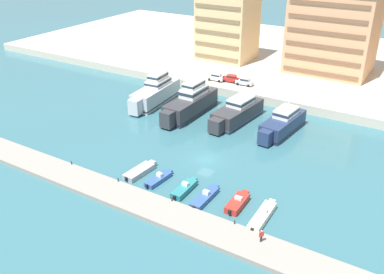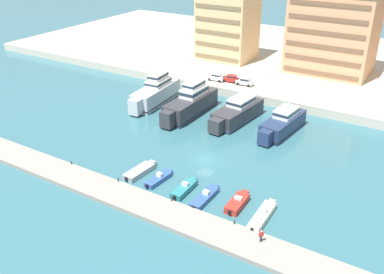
{
  "view_description": "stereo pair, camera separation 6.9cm",
  "coord_description": "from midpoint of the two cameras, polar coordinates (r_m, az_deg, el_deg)",
  "views": [
    {
      "loc": [
        31.06,
        -55.15,
        35.9
      ],
      "look_at": [
        -3.89,
        1.9,
        2.5
      ],
      "focal_mm": 40.0,
      "sensor_mm": 36.0,
      "label": 1
    },
    {
      "loc": [
        31.12,
        -55.11,
        35.9
      ],
      "look_at": [
        -3.89,
        1.9,
        2.5
      ],
      "focal_mm": 40.0,
      "sensor_mm": 36.0,
      "label": 2
    }
  ],
  "objects": [
    {
      "name": "ground_plane",
      "position": [
        72.76,
        1.86,
        -3.05
      ],
      "size": [
        400.0,
        400.0,
        0.0
      ],
      "primitive_type": "plane",
      "color": "#336670"
    },
    {
      "name": "quay_promenade",
      "position": [
        127.06,
        16.38,
        9.52
      ],
      "size": [
        180.0,
        70.0,
        1.99
      ],
      "primitive_type": "cube",
      "color": "beige",
      "rests_on": "ground"
    },
    {
      "name": "pier_dock",
      "position": [
        61.19,
        -5.83,
        -9.17
      ],
      "size": [
        120.0,
        5.35,
        0.66
      ],
      "primitive_type": "cube",
      "color": "gray",
      "rests_on": "ground"
    },
    {
      "name": "yacht_silver_far_left",
      "position": [
        95.61,
        -4.86,
        5.94
      ],
      "size": [
        5.58,
        17.7,
        8.34
      ],
      "color": "silver",
      "rests_on": "ground"
    },
    {
      "name": "yacht_charcoal_left",
      "position": [
        89.3,
        -0.17,
        4.58
      ],
      "size": [
        4.55,
        18.19,
        8.64
      ],
      "color": "#333338",
      "rests_on": "ground"
    },
    {
      "name": "yacht_charcoal_mid_left",
      "position": [
        86.61,
        6.05,
        3.27
      ],
      "size": [
        5.86,
        16.59,
        6.47
      ],
      "color": "#333338",
      "rests_on": "ground"
    },
    {
      "name": "yacht_navy_center_left",
      "position": [
        83.18,
        12.0,
        1.75
      ],
      "size": [
        5.25,
        15.22,
        6.35
      ],
      "color": "navy",
      "rests_on": "ground"
    },
    {
      "name": "motorboat_grey_far_left",
      "position": [
        69.14,
        -6.94,
        -4.54
      ],
      "size": [
        2.46,
        6.85,
        0.89
      ],
      "color": "#9EA3A8",
      "rests_on": "ground"
    },
    {
      "name": "motorboat_blue_left",
      "position": [
        66.93,
        -4.42,
        -5.58
      ],
      "size": [
        1.97,
        5.96,
        1.35
      ],
      "color": "#33569E",
      "rests_on": "ground"
    },
    {
      "name": "motorboat_teal_mid_left",
      "position": [
        64.33,
        -0.98,
        -6.88
      ],
      "size": [
        1.83,
        6.18,
        1.43
      ],
      "color": "teal",
      "rests_on": "ground"
    },
    {
      "name": "motorboat_blue_center_left",
      "position": [
        62.58,
        1.78,
        -8.02
      ],
      "size": [
        1.66,
        6.9,
        1.38
      ],
      "color": "#33569E",
      "rests_on": "ground"
    },
    {
      "name": "motorboat_red_center",
      "position": [
        61.58,
        6.13,
        -8.7
      ],
      "size": [
        2.02,
        5.95,
        1.43
      ],
      "color": "red",
      "rests_on": "ground"
    },
    {
      "name": "motorboat_cream_center_right",
      "position": [
        59.63,
        9.41,
        -10.33
      ],
      "size": [
        1.87,
        7.78,
        1.48
      ],
      "color": "beige",
      "rests_on": "ground"
    },
    {
      "name": "car_white_far_left",
      "position": [
        103.97,
        3.26,
        8.02
      ],
      "size": [
        4.15,
        2.01,
        1.8
      ],
      "color": "white",
      "rests_on": "quay_promenade"
    },
    {
      "name": "car_red_left",
      "position": [
        103.25,
        5.27,
        7.81
      ],
      "size": [
        4.22,
        2.17,
        1.8
      ],
      "color": "red",
      "rests_on": "quay_promenade"
    },
    {
      "name": "car_silver_mid_left",
      "position": [
        101.48,
        7.08,
        7.39
      ],
      "size": [
        4.17,
        2.07,
        1.8
      ],
      "color": "#B7BCC1",
      "rests_on": "quay_promenade"
    },
    {
      "name": "apartment_block_far_left",
      "position": [
        120.67,
        4.82,
        15.12
      ],
      "size": [
        14.49,
        12.41,
        22.3
      ],
      "color": "#E0BC84",
      "rests_on": "quay_promenade"
    },
    {
      "name": "apartment_block_left",
      "position": [
        114.36,
        18.36,
        13.12
      ],
      "size": [
        20.22,
        16.04,
        21.75
      ],
      "color": "tan",
      "rests_on": "quay_promenade"
    },
    {
      "name": "pedestrian_near_edge",
      "position": [
        54.5,
        9.25,
        -12.77
      ],
      "size": [
        0.49,
        0.54,
        1.75
      ],
      "color": "#282D3D",
      "rests_on": "pier_dock"
    },
    {
      "name": "bollard_west",
      "position": [
        72.65,
        -15.76,
        -3.3
      ],
      "size": [
        0.2,
        0.2,
        0.61
      ],
      "color": "#2D2D33",
      "rests_on": "pier_dock"
    },
    {
      "name": "bollard_west_mid",
      "position": [
        66.46,
        -9.81,
        -5.6
      ],
      "size": [
        0.2,
        0.2,
        0.61
      ],
      "color": "#2D2D33",
      "rests_on": "pier_dock"
    },
    {
      "name": "bollard_east_mid",
      "position": [
        61.25,
        -2.69,
        -8.26
      ],
      "size": [
        0.2,
        0.2,
        0.61
      ],
      "color": "#2D2D33",
      "rests_on": "pier_dock"
    },
    {
      "name": "bollard_east",
      "position": [
        57.28,
        5.7,
        -11.19
      ],
      "size": [
        0.2,
        0.2,
        0.61
      ],
      "color": "#2D2D33",
      "rests_on": "pier_dock"
    }
  ]
}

